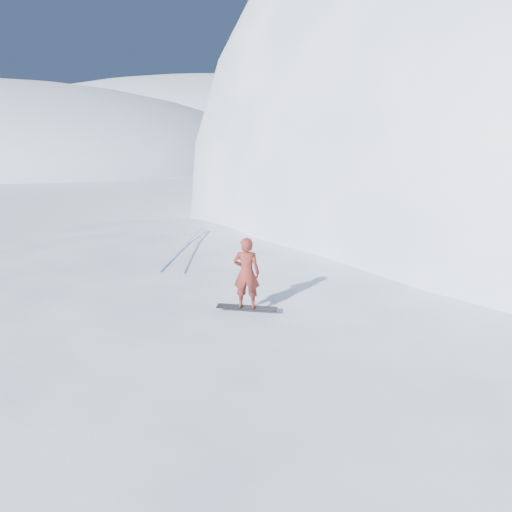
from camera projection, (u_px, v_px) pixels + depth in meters
The scene contains 8 objects.
ground at pixel (176, 363), 13.72m from camera, with size 400.00×400.00×0.00m, color white.
near_ridge at pixel (236, 325), 16.29m from camera, with size 36.00×28.00×4.80m, color white.
peak_shoulder at pixel (439, 230), 30.04m from camera, with size 28.00×24.00×18.00m, color white.
far_ridge_c at pixel (201, 145), 125.11m from camera, with size 140.00×90.00×36.00m, color white.
wind_bumps at pixel (186, 331), 15.82m from camera, with size 16.00×14.40×1.00m.
snowboard at pixel (247, 307), 11.69m from camera, with size 1.55×0.29×0.03m, color black.
snowboarder at pixel (247, 273), 11.42m from camera, with size 0.67×0.44×1.85m, color maroon.
board_tracks at pixel (190, 246), 17.25m from camera, with size 1.60×5.96×0.04m.
Camera 1 is at (5.25, -11.28, 7.06)m, focal length 32.00 mm.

